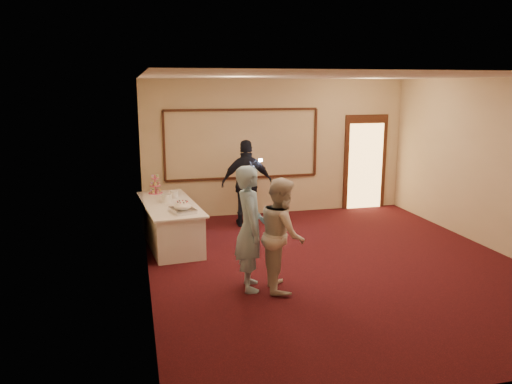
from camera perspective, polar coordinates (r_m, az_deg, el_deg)
floor at (r=8.36m, az=9.12°, el=-8.13°), size 7.00×7.00×0.00m
room_walls at (r=7.90m, az=9.61°, el=5.79°), size 6.04×7.04×3.02m
wall_molding at (r=11.00m, az=-1.56°, el=5.49°), size 3.45×0.04×1.55m
doorway at (r=12.03m, az=12.35°, el=3.29°), size 1.05×0.07×2.20m
buffet_table at (r=9.31m, az=-9.81°, el=-3.54°), size 1.14×2.41×0.77m
pavlova_tray at (r=8.50m, az=-8.39°, el=-1.79°), size 0.45×0.53×0.18m
cupcake_stand at (r=10.06m, az=-11.44°, el=0.67°), size 0.28×0.28×0.41m
plate_stack_a at (r=9.28m, az=-10.18°, el=-0.67°), size 0.19×0.19×0.16m
plate_stack_b at (r=9.60m, az=-9.34°, el=-0.24°), size 0.17×0.17×0.14m
tart at (r=8.84m, az=-8.31°, el=-1.59°), size 0.26×0.26×0.05m
man at (r=7.05m, az=-0.69°, el=-4.16°), size 0.50×0.70×1.79m
woman at (r=7.10m, az=2.98°, el=-4.82°), size 0.71×0.86×1.62m
guest at (r=10.23m, az=-1.03°, el=0.99°), size 1.09×0.55×1.79m
camera_flash at (r=10.08m, az=0.51°, el=3.66°), size 0.07×0.05×0.05m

